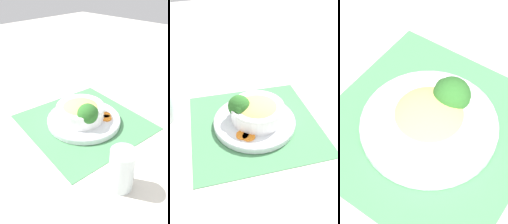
# 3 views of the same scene
# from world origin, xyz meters

# --- Properties ---
(ground_plane) EXTENTS (4.00, 4.00, 0.00)m
(ground_plane) POSITION_xyz_m (0.00, 0.00, 0.00)
(ground_plane) COLOR beige
(placemat) EXTENTS (0.48, 0.49, 0.00)m
(placemat) POSITION_xyz_m (0.00, 0.00, 0.00)
(placemat) COLOR #4C8C59
(placemat) RESTS_ON ground_plane
(plate) EXTENTS (0.28, 0.28, 0.02)m
(plate) POSITION_xyz_m (0.00, 0.00, 0.02)
(plate) COLOR silver
(plate) RESTS_ON placemat
(bowl) EXTENTS (0.18, 0.18, 0.07)m
(bowl) POSITION_xyz_m (0.01, -0.01, 0.05)
(bowl) COLOR white
(bowl) RESTS_ON plate
(broccoli_floret) EXTENTS (0.08, 0.08, 0.09)m
(broccoli_floret) POSITION_xyz_m (0.03, 0.05, 0.07)
(broccoli_floret) COLOR #759E51
(broccoli_floret) RESTS_ON plate
(carrot_slice_near) EXTENTS (0.04, 0.04, 0.01)m
(carrot_slice_near) POSITION_xyz_m (-0.06, 0.06, 0.02)
(carrot_slice_near) COLOR orange
(carrot_slice_near) RESTS_ON plate
(carrot_slice_middle) EXTENTS (0.04, 0.04, 0.01)m
(carrot_slice_middle) POSITION_xyz_m (-0.07, 0.05, 0.02)
(carrot_slice_middle) COLOR orange
(carrot_slice_middle) RESTS_ON plate
(water_glass) EXTENTS (0.07, 0.07, 0.13)m
(water_glass) POSITION_xyz_m (0.14, 0.28, 0.06)
(water_glass) COLOR silver
(water_glass) RESTS_ON ground_plane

